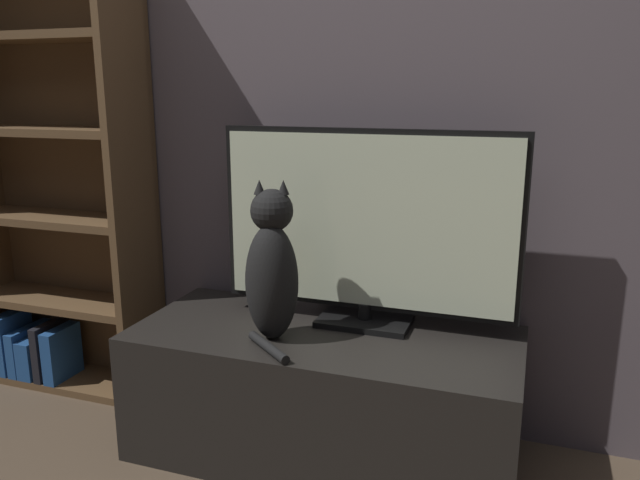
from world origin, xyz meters
The scene contains 5 objects.
wall_back centered at (0.00, 1.22, 1.30)m, with size 4.80×0.05×2.60m.
tv_stand centered at (0.00, 0.90, 0.21)m, with size 1.24×0.55×0.43m.
tv centered at (0.10, 1.02, 0.76)m, with size 0.98×0.18×0.65m.
cat centered at (-0.14, 0.82, 0.65)m, with size 0.22×0.29×0.50m.
bookshelf centered at (-1.19, 1.09, 0.79)m, with size 0.78×0.28×1.73m.
Camera 1 is at (0.61, -0.88, 1.19)m, focal length 35.00 mm.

